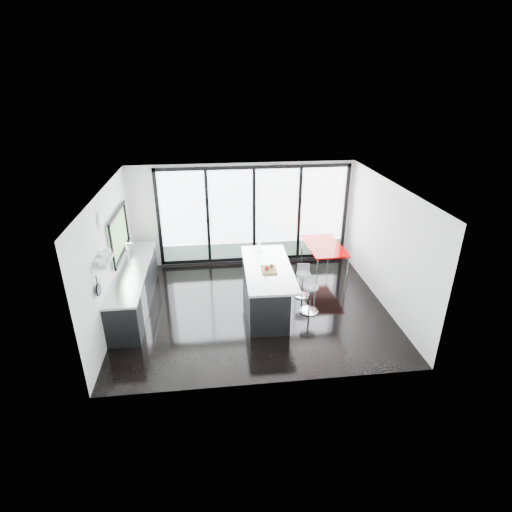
{
  "coord_description": "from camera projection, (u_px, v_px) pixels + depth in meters",
  "views": [
    {
      "loc": [
        -0.86,
        -7.81,
        4.88
      ],
      "look_at": [
        0.1,
        0.3,
        1.15
      ],
      "focal_mm": 28.0,
      "sensor_mm": 36.0,
      "label": 1
    }
  ],
  "objects": [
    {
      "name": "island",
      "position": [
        264.0,
        287.0,
        9.0
      ],
      "size": [
        1.09,
        2.48,
        1.3
      ],
      "color": "black",
      "rests_on": "floor"
    },
    {
      "name": "wall_right",
      "position": [
        386.0,
        245.0,
        8.91
      ],
      "size": [
        0.0,
        5.0,
        2.8
      ],
      "primitive_type": "cube",
      "color": "silver",
      "rests_on": "ground"
    },
    {
      "name": "bar_stool_far",
      "position": [
        303.0,
        285.0,
        9.51
      ],
      "size": [
        0.46,
        0.46,
        0.62
      ],
      "primitive_type": "cylinder",
      "rotation": [
        0.0,
        0.0,
        -0.21
      ],
      "color": "silver",
      "rests_on": "floor"
    },
    {
      "name": "counter_cabinets",
      "position": [
        134.0,
        288.0,
        9.05
      ],
      "size": [
        0.69,
        3.24,
        1.36
      ],
      "color": "black",
      "rests_on": "floor"
    },
    {
      "name": "ceiling",
      "position": [
        253.0,
        188.0,
        8.01
      ],
      "size": [
        6.0,
        5.0,
        0.0
      ],
      "primitive_type": "cube",
      "color": "white",
      "rests_on": "wall_back"
    },
    {
      "name": "floor",
      "position": [
        253.0,
        307.0,
        9.17
      ],
      "size": [
        6.0,
        5.0,
        0.0
      ],
      "primitive_type": "cube",
      "color": "black",
      "rests_on": "ground"
    },
    {
      "name": "bar_stool_near",
      "position": [
        310.0,
        299.0,
        8.87
      ],
      "size": [
        0.42,
        0.42,
        0.65
      ],
      "primitive_type": "cylinder",
      "rotation": [
        0.0,
        0.0,
        -0.04
      ],
      "color": "silver",
      "rests_on": "floor"
    },
    {
      "name": "wall_back",
      "position": [
        253.0,
        219.0,
        10.9
      ],
      "size": [
        6.0,
        0.09,
        2.8
      ],
      "color": "silver",
      "rests_on": "ground"
    },
    {
      "name": "red_table",
      "position": [
        323.0,
        260.0,
        10.54
      ],
      "size": [
        0.93,
        1.57,
        0.83
      ],
      "primitive_type": "cube",
      "rotation": [
        0.0,
        0.0,
        0.03
      ],
      "color": "#AA0000",
      "rests_on": "floor"
    },
    {
      "name": "wall_left",
      "position": [
        112.0,
        246.0,
        8.45
      ],
      "size": [
        0.26,
        5.0,
        2.8
      ],
      "color": "silver",
      "rests_on": "ground"
    },
    {
      "name": "wall_front",
      "position": [
        270.0,
        315.0,
        6.33
      ],
      "size": [
        6.0,
        0.0,
        2.8
      ],
      "primitive_type": "cube",
      "color": "silver",
      "rests_on": "ground"
    }
  ]
}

